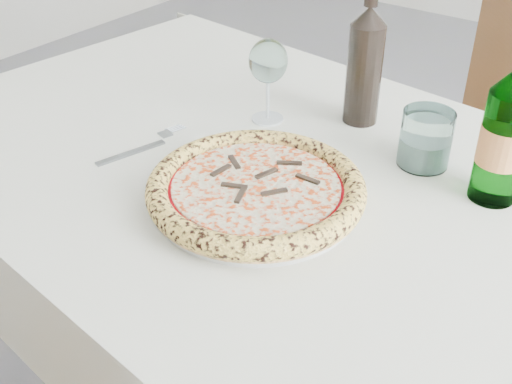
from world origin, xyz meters
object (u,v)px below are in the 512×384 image
Objects in this scene: plate at (256,198)px; pizza at (256,188)px; chair_far at (501,128)px; dining_table at (291,218)px; wine_bottle at (365,64)px; tumbler at (425,142)px; wine_glass at (268,63)px; beer_bottle at (505,135)px.

plate is 0.02m from pizza.
chair_far reaches higher than pizza.
pizza is (-0.00, -0.00, 0.02)m from plate.
plate is at bearing -90.00° from dining_table.
pizza is 0.35m from wine_bottle.
wine_bottle is at bearing 154.44° from tumbler.
dining_table is 16.37× the size of tumbler.
wine_glass reaches higher than plate.
chair_far is 3.03× the size of plate.
beer_bottle is (0.28, 0.13, 0.20)m from dining_table.
plate is (-0.11, -0.91, 0.23)m from chair_far.
beer_bottle is 0.31m from wine_bottle.
pizza reaches higher than dining_table.
plate is at bearing -57.71° from wine_glass.
tumbler is 0.35× the size of beer_bottle.
tumbler reaches higher than pizza.
wine_bottle reaches higher than pizza.
chair_far is 0.70m from tumbler.
wine_glass is 0.17m from wine_bottle.
plate is 0.30m from wine_glass.
wine_glass is (-0.15, 0.24, 0.10)m from plate.
wine_glass reaches higher than tumbler.
tumbler is 0.19m from wine_bottle.
beer_bottle is at bearing -75.97° from chair_far.
chair_far is at bearing 104.03° from beer_bottle.
plate is 1.13× the size of beer_bottle.
dining_table is at bearing -155.07° from beer_bottle.
tumbler is at bearing 59.51° from plate.
tumbler is at bearing 46.23° from dining_table.
wine_glass is at bearing 122.29° from plate.
dining_table is 0.31m from wine_bottle.
chair_far is 9.78× the size of tumbler.
beer_bottle is (0.28, 0.23, 0.10)m from plate.
wine_glass is (-0.15, 0.24, 0.09)m from pizza.
pizza is at bearing -120.49° from tumbler.
beer_bottle reaches higher than tumbler.
pizza is (-0.11, -0.91, 0.25)m from chair_far.
chair_far reaches higher than wine_glass.
wine_bottle is (-0.12, -0.57, 0.34)m from chair_far.
chair_far is (0.11, 0.81, -0.14)m from dining_table.
beer_bottle reaches higher than chair_far.
pizza is at bearing -96.88° from chair_far.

